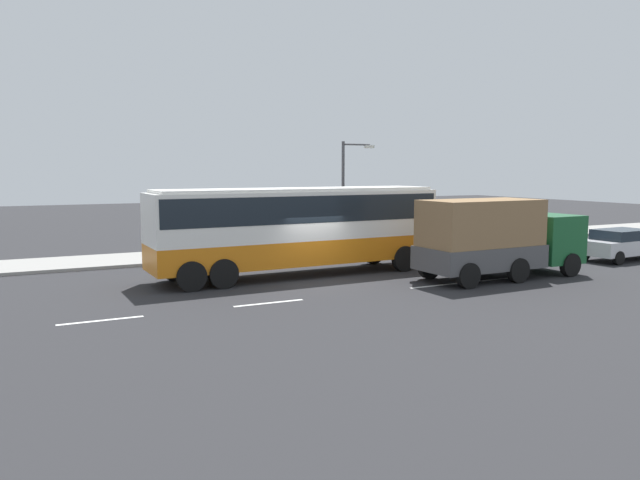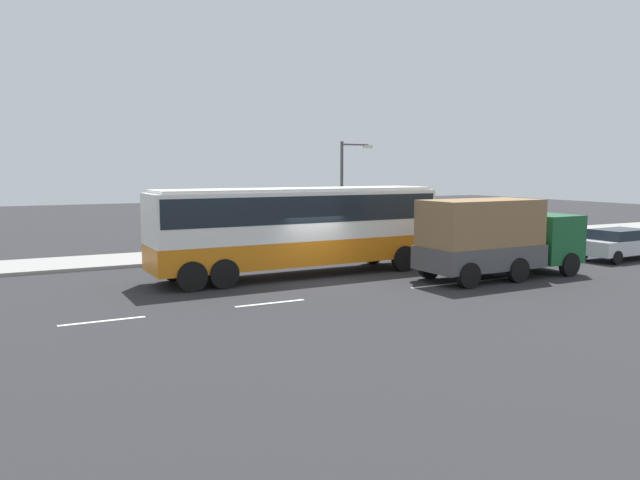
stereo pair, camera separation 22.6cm
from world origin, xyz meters
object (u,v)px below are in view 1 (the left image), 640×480
at_px(car_black_sedan, 508,240).
at_px(pedestrian_at_crossing, 393,227).
at_px(coach_bus, 298,222).
at_px(cargo_truck, 498,237).
at_px(car_silver_hatch, 623,244).
at_px(car_yellow_taxi, 505,233).
at_px(street_lamp, 347,186).
at_px(pedestrian_near_curb, 360,228).

height_order(car_black_sedan, pedestrian_at_crossing, pedestrian_at_crossing).
xyz_separation_m(coach_bus, pedestrian_at_crossing, (8.49, 5.86, -1.10)).
distance_m(cargo_truck, car_silver_hatch, 8.99).
xyz_separation_m(car_black_sedan, pedestrian_at_crossing, (-3.11, 5.61, 0.29)).
distance_m(car_black_sedan, car_yellow_taxi, 4.16).
height_order(car_yellow_taxi, street_lamp, street_lamp).
bearing_deg(cargo_truck, car_yellow_taxi, 43.55).
bearing_deg(car_yellow_taxi, street_lamp, 160.84).
relative_size(coach_bus, pedestrian_near_curb, 6.92).
height_order(car_yellow_taxi, pedestrian_at_crossing, pedestrian_at_crossing).
bearing_deg(cargo_truck, pedestrian_at_crossing, 79.35).
bearing_deg(street_lamp, car_silver_hatch, -39.88).
bearing_deg(car_silver_hatch, cargo_truck, -176.13).
distance_m(cargo_truck, street_lamp, 10.00).
relative_size(car_silver_hatch, street_lamp, 0.82).
bearing_deg(car_yellow_taxi, car_black_sedan, -136.71).
xyz_separation_m(car_black_sedan, pedestrian_near_curb, (-5.10, 5.90, 0.34)).
distance_m(car_yellow_taxi, pedestrian_at_crossing, 6.38).
relative_size(car_silver_hatch, pedestrian_at_crossing, 2.76).
xyz_separation_m(car_black_sedan, car_silver_hatch, (4.16, -3.32, -0.03)).
bearing_deg(car_silver_hatch, pedestrian_at_crossing, 126.27).
xyz_separation_m(pedestrian_near_curb, street_lamp, (-1.13, -0.55, 2.32)).
xyz_separation_m(car_silver_hatch, pedestrian_near_curb, (-9.25, 9.22, 0.37)).
height_order(car_black_sedan, pedestrian_near_curb, pedestrian_near_curb).
bearing_deg(cargo_truck, car_silver_hatch, 5.30).
height_order(car_black_sedan, car_yellow_taxi, car_black_sedan).
xyz_separation_m(cargo_truck, car_silver_hatch, (8.88, 1.05, -0.87)).
bearing_deg(car_black_sedan, cargo_truck, -136.95).
bearing_deg(pedestrian_at_crossing, coach_bus, 88.36).
bearing_deg(car_black_sedan, pedestrian_at_crossing, 119.31).
bearing_deg(street_lamp, car_black_sedan, -40.68).
bearing_deg(pedestrian_near_curb, car_black_sedan, -19.76).
bearing_deg(pedestrian_near_curb, cargo_truck, -58.54).
height_order(car_silver_hatch, pedestrian_at_crossing, pedestrian_at_crossing).
xyz_separation_m(car_yellow_taxi, car_silver_hatch, (1.40, -6.43, 0.00)).
relative_size(cargo_truck, car_black_sedan, 1.76).
relative_size(coach_bus, street_lamp, 2.15).
height_order(cargo_truck, street_lamp, street_lamp).
distance_m(pedestrian_near_curb, street_lamp, 2.64).
height_order(coach_bus, car_silver_hatch, coach_bus).
relative_size(coach_bus, cargo_truck, 1.67).
xyz_separation_m(cargo_truck, pedestrian_near_curb, (-0.37, 10.27, -0.51)).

